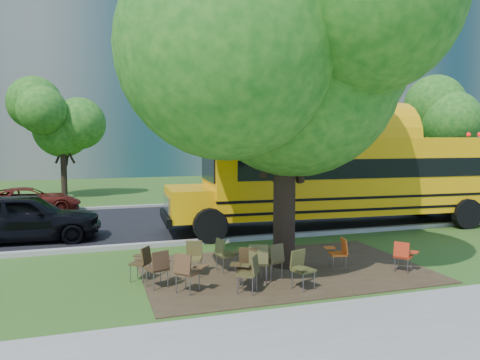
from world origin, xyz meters
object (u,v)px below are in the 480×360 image
object	(u,v)px
chair_2	(250,270)
chair_7	(404,254)
chair_3	(246,264)
chair_0	(159,265)
chair_6	(339,250)
school_bus	(366,175)
chair_10	(225,252)
bg_car_red	(29,201)
chair_1	(187,269)
main_tree	(286,58)
chair_11	(274,258)
black_car	(25,218)
chair_4	(259,259)
chair_9	(192,255)
chair_5	(301,266)
chair_8	(142,260)

from	to	relation	value
chair_2	chair_7	xyz separation A→B (m)	(4.10, 0.29, -0.03)
chair_3	chair_0	bearing A→B (deg)	9.76
chair_3	chair_6	distance (m)	2.71
school_bus	chair_10	bearing A→B (deg)	-143.99
chair_7	bg_car_red	xyz separation A→B (m)	(-9.88, 12.38, 0.09)
chair_7	chair_1	bearing A→B (deg)	-128.03
chair_7	chair_3	bearing A→B (deg)	-129.31
main_tree	chair_1	xyz separation A→B (m)	(-2.78, -1.29, -4.74)
chair_7	chair_11	xyz separation A→B (m)	(-3.26, 0.43, 0.05)
main_tree	chair_7	world-z (taller)	main_tree
chair_11	black_car	xyz separation A→B (m)	(-6.07, 6.12, 0.24)
chair_7	chair_10	world-z (taller)	chair_10
school_bus	chair_2	size ratio (longest dim) A/B	16.22
chair_4	chair_7	xyz separation A→B (m)	(3.67, -0.28, -0.09)
chair_9	black_car	world-z (taller)	black_car
black_car	chair_3	bearing A→B (deg)	-137.23
main_tree	chair_3	bearing A→B (deg)	-139.42
school_bus	chair_10	xyz separation A→B (m)	(-6.71, -4.31, -1.39)
chair_7	chair_4	bearing A→B (deg)	-131.42
chair_0	black_car	world-z (taller)	black_car
chair_1	chair_10	world-z (taller)	chair_1
main_tree	chair_5	world-z (taller)	main_tree
chair_5	black_car	world-z (taller)	black_car
chair_4	chair_9	world-z (taller)	chair_4
school_bus	chair_11	bearing A→B (deg)	-134.56
bg_car_red	chair_7	bearing A→B (deg)	-149.48
chair_7	chair_11	world-z (taller)	chair_11
chair_1	chair_2	world-z (taller)	chair_1
chair_5	chair_6	size ratio (longest dim) A/B	1.06
chair_1	chair_0	bearing A→B (deg)	179.87
chair_1	chair_8	size ratio (longest dim) A/B	1.10
main_tree	chair_6	size ratio (longest dim) A/B	10.77
chair_10	chair_9	bearing A→B (deg)	-103.54
black_car	chair_0	bearing A→B (deg)	-146.77
school_bus	black_car	distance (m)	11.94
chair_6	chair_8	xyz separation A→B (m)	(-4.81, 0.63, -0.01)
chair_5	chair_7	bearing A→B (deg)	168.01
school_bus	chair_3	xyz separation A→B (m)	(-6.55, -5.50, -1.38)
black_car	chair_8	bearing A→B (deg)	-145.85
chair_4	chair_1	bearing A→B (deg)	-155.35
chair_0	black_car	distance (m)	6.85
chair_2	chair_10	world-z (taller)	chair_10
chair_10	chair_11	size ratio (longest dim) A/B	0.97
chair_5	chair_7	world-z (taller)	chair_5
chair_3	chair_9	distance (m)	1.54
main_tree	chair_1	bearing A→B (deg)	-155.06
main_tree	chair_2	distance (m)	5.27
chair_5	black_car	bearing A→B (deg)	-66.88
chair_4	chair_7	size ratio (longest dim) A/B	1.19
chair_7	chair_8	bearing A→B (deg)	-139.28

